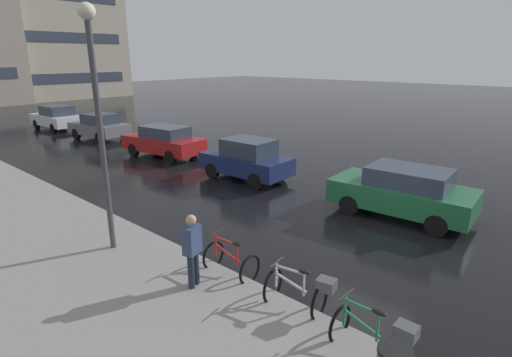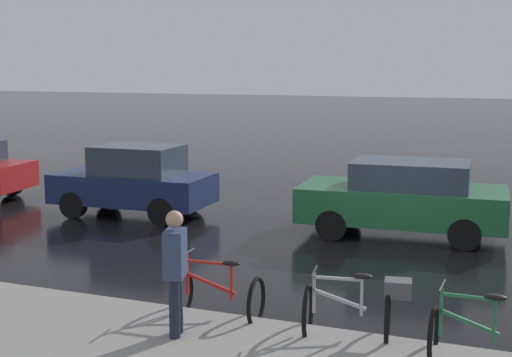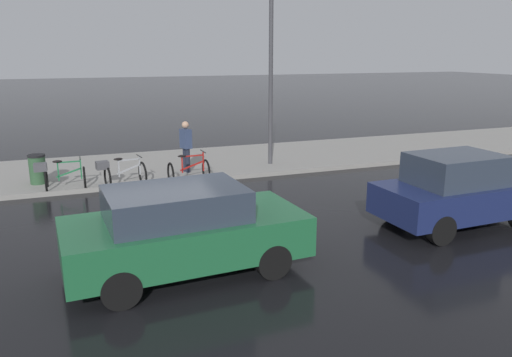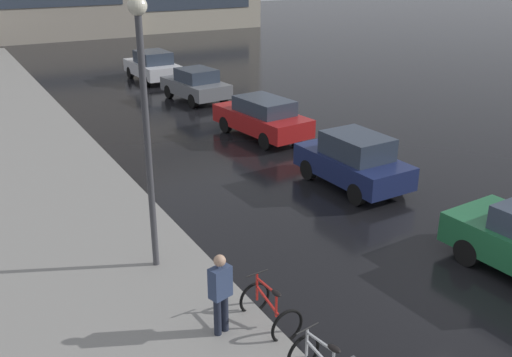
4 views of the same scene
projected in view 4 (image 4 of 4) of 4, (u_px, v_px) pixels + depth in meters
ground_plane at (463, 312)px, 11.44m from camera, size 140.00×140.00×0.00m
sidewalk_kerb at (53, 195)px, 16.77m from camera, size 4.80×60.00×0.14m
bicycle_third at (270, 310)px, 10.85m from camera, size 0.77×1.20×0.97m
car_navy at (353, 161)px, 17.29m from camera, size 1.88×3.80×1.69m
car_red at (262, 117)px, 22.01m from camera, size 2.27×4.46×1.56m
car_grey at (196, 85)px, 27.52m from camera, size 2.28×3.98×1.55m
car_white at (153, 66)px, 31.80m from camera, size 2.07×4.22×1.65m
pedestrian at (221, 292)px, 10.31m from camera, size 0.45×0.34×1.77m
streetlamp at (145, 107)px, 11.58m from camera, size 0.38×0.38×5.97m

